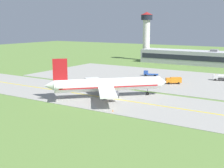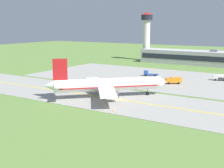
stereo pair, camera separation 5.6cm
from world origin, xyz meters
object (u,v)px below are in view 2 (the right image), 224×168
at_px(service_truck_fuel, 149,73).
at_px(service_truck_pushback, 174,80).
at_px(airplane_lead, 107,85).
at_px(service_truck_catering, 221,77).
at_px(control_tower, 147,32).

relative_size(service_truck_fuel, service_truck_pushback, 1.10).
height_order(airplane_lead, service_truck_fuel, airplane_lead).
relative_size(airplane_lead, service_truck_fuel, 4.67).
bearing_deg(airplane_lead, service_truck_catering, 64.56).
distance_m(service_truck_pushback, control_tower, 82.34).
height_order(airplane_lead, control_tower, control_tower).
bearing_deg(service_truck_catering, service_truck_pushback, -129.06).
height_order(service_truck_fuel, control_tower, control_tower).
distance_m(airplane_lead, service_truck_fuel, 45.06).
bearing_deg(service_truck_pushback, service_truck_catering, 50.94).
xyz_separation_m(airplane_lead, service_truck_pushback, (9.73, 32.49, -2.60)).
xyz_separation_m(service_truck_fuel, service_truck_catering, (30.22, 5.08, 0.35)).
xyz_separation_m(service_truck_fuel, control_tower, (-28.19, 55.24, 16.98)).
relative_size(airplane_lead, service_truck_catering, 4.95).
height_order(airplane_lead, service_truck_pushback, airplane_lead).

